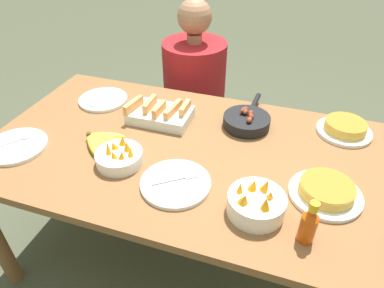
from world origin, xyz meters
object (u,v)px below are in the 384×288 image
melon_tray (160,114)px  hot_sauce_bottle (309,224)px  banana_bunch (101,141)px  empty_plate_far_right (103,100)px  frittata_plate_center (345,128)px  empty_plate_near_front (176,183)px  fruit_bowl_mango (119,156)px  fruit_bowl_citrus (256,203)px  frittata_plate_side (326,191)px  empty_plate_far_left (16,146)px  person_figure (194,107)px  skillet (247,120)px

melon_tray → hot_sauce_bottle: hot_sauce_bottle is taller
banana_bunch → hot_sauce_bottle: bearing=-15.0°
hot_sauce_bottle → empty_plate_far_right: bearing=151.6°
frittata_plate_center → empty_plate_far_right: (-1.15, -0.09, -0.02)m
frittata_plate_center → hot_sauce_bottle: bearing=-101.0°
empty_plate_far_right → hot_sauce_bottle: (1.02, -0.55, 0.06)m
empty_plate_far_right → empty_plate_near_front: bearing=-39.0°
fruit_bowl_mango → fruit_bowl_citrus: (0.55, -0.09, 0.01)m
melon_tray → hot_sauce_bottle: size_ratio=1.78×
frittata_plate_side → fruit_bowl_citrus: 0.27m
empty_plate_far_left → fruit_bowl_mango: bearing=6.4°
banana_bunch → empty_plate_near_front: (0.38, -0.13, -0.01)m
banana_bunch → empty_plate_far_right: 0.37m
empty_plate_near_front → fruit_bowl_citrus: 0.30m
banana_bunch → empty_plate_far_right: (-0.18, 0.33, -0.01)m
melon_tray → fruit_bowl_mango: bearing=-95.1°
frittata_plate_side → person_figure: person_figure is taller
skillet → fruit_bowl_mango: (-0.42, -0.41, 0.00)m
banana_bunch → frittata_plate_side: 0.90m
skillet → fruit_bowl_citrus: fruit_bowl_citrus is taller
empty_plate_near_front → fruit_bowl_citrus: (0.30, -0.04, 0.03)m
empty_plate_far_left → person_figure: size_ratio=0.23×
banana_bunch → frittata_plate_center: frittata_plate_center is taller
fruit_bowl_citrus → hot_sauce_bottle: (0.16, -0.06, 0.03)m
empty_plate_far_left → empty_plate_far_right: bearing=72.6°
frittata_plate_side → banana_bunch: bearing=179.0°
empty_plate_near_front → banana_bunch: bearing=161.5°
melon_tray → frittata_plate_side: size_ratio=1.13×
skillet → empty_plate_far_left: bearing=121.1°
empty_plate_far_right → person_figure: person_figure is taller
fruit_bowl_citrus → person_figure: size_ratio=0.17×
frittata_plate_center → fruit_bowl_citrus: (-0.29, -0.58, 0.02)m
melon_tray → empty_plate_near_front: (0.22, -0.39, -0.03)m
empty_plate_near_front → person_figure: size_ratio=0.23×
skillet → fruit_bowl_mango: fruit_bowl_mango is taller
empty_plate_far_left → hot_sauce_bottle: hot_sauce_bottle is taller
melon_tray → skillet: size_ratio=0.82×
melon_tray → fruit_bowl_citrus: 0.67m
frittata_plate_center → fruit_bowl_citrus: 0.65m
skillet → empty_plate_far_right: (-0.73, -0.01, -0.02)m
hot_sauce_bottle → banana_bunch: bearing=165.0°
fruit_bowl_citrus → frittata_plate_center: bearing=63.5°
fruit_bowl_citrus → skillet: bearing=104.3°
empty_plate_far_right → fruit_bowl_mango: (0.31, -0.41, 0.02)m
banana_bunch → skillet: (0.55, 0.34, 0.01)m
empty_plate_near_front → skillet: bearing=70.1°
fruit_bowl_mango → fruit_bowl_citrus: bearing=-9.0°
empty_plate_far_left → frittata_plate_side: bearing=5.4°
banana_bunch → melon_tray: size_ratio=0.63×
banana_bunch → skillet: size_ratio=0.51×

